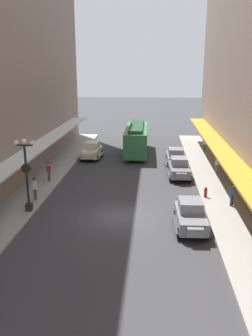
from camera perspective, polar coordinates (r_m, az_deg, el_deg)
name	(u,v)px	position (r m, az deg, el deg)	size (l,w,h in m)	color
ground_plane	(119,217)	(24.65, -1.09, -7.85)	(200.00, 200.00, 0.00)	#38383A
sidewalk_left	(13,213)	(26.37, -17.65, -6.82)	(3.00, 60.00, 0.15)	#99968E
sidewalk_right	(231,220)	(25.09, 16.39, -7.91)	(3.00, 60.00, 0.15)	#99968E
parked_car_0	(92,150)	(40.08, -5.41, 2.86)	(2.29, 4.31, 1.84)	beige
parked_car_1	(175,157)	(37.40, 7.89, 1.83)	(2.21, 4.28, 1.84)	slate
parked_car_2	(191,215)	(22.98, 10.28, -7.37)	(2.24, 4.30, 1.84)	slate
parked_car_3	(179,168)	(33.30, 8.46, 0.06)	(2.27, 4.31, 1.84)	slate
streetcar	(136,138)	(41.85, 1.69, 4.82)	(2.65, 9.63, 3.46)	#33723F
lamp_post_with_clock	(26,172)	(25.33, -15.62, -0.60)	(1.42, 0.44, 5.16)	black
fire_hydrant	(206,192)	(28.38, 12.60, -3.77)	(0.24, 0.24, 0.82)	#B21E19
pedestrian_0	(232,195)	(26.95, 16.60, -4.11)	(0.36, 0.28, 1.67)	#2D2D33
pedestrian_1	(217,165)	(34.81, 14.35, 0.50)	(0.36, 0.24, 1.64)	slate
pedestrian_2	(35,189)	(27.92, -14.35, -3.24)	(0.36, 0.28, 1.67)	#4C4238
pedestrian_3	(49,172)	(32.16, -12.22, -0.57)	(0.36, 0.28, 1.67)	#4C4238
pedestrian_4	(204,145)	(43.60, 12.40, 3.67)	(0.36, 0.24, 1.64)	#4C4238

